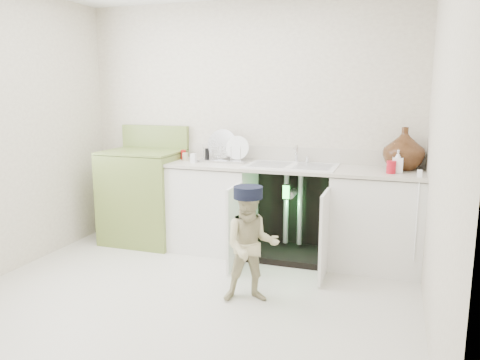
# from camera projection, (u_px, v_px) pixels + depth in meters

# --- Properties ---
(ground) EXTENTS (3.50, 3.50, 0.00)m
(ground) POSITION_uv_depth(u_px,v_px,m) (187.00, 299.00, 3.67)
(ground) COLOR #BAB5A3
(ground) RESTS_ON ground
(room_shell) EXTENTS (6.00, 5.50, 1.26)m
(room_shell) POSITION_uv_depth(u_px,v_px,m) (184.00, 140.00, 3.43)
(room_shell) COLOR beige
(room_shell) RESTS_ON ground
(counter_run) EXTENTS (2.44, 1.02, 1.28)m
(counter_run) POSITION_uv_depth(u_px,v_px,m) (296.00, 208.00, 4.52)
(counter_run) COLOR white
(counter_run) RESTS_ON ground
(avocado_stove) EXTENTS (0.79, 0.65, 1.23)m
(avocado_stove) POSITION_uv_depth(u_px,v_px,m) (144.00, 195.00, 5.00)
(avocado_stove) COLOR olive
(avocado_stove) RESTS_ON ground
(repair_worker) EXTENTS (0.52, 0.97, 0.90)m
(repair_worker) POSITION_uv_depth(u_px,v_px,m) (251.00, 244.00, 3.56)
(repair_worker) COLOR beige
(repair_worker) RESTS_ON ground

